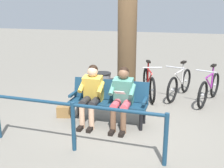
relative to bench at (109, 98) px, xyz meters
The scene contains 11 objects.
ground_plane 0.58m from the bench, 169.74° to the right, with size 40.00×40.00×0.00m, color slate.
bench is the anchor object (origin of this frame).
person_reading 0.39m from the bench, 152.55° to the left, with size 0.49×0.76×1.20m.
person_companion 0.39m from the bench, 26.90° to the left, with size 0.49×0.76×1.20m.
handbag 1.08m from the bench, ahead, with size 0.30×0.14×0.24m, color olive.
tree_trunk 1.70m from the bench, 95.86° to the right, with size 0.44×0.44×3.61m, color #4C3823.
litter_bin 1.31m from the bench, 66.29° to the right, with size 0.41×0.41×0.73m.
bicycle_black 2.74m from the bench, 138.86° to the right, with size 0.67×1.61×0.94m.
bicycle_blue 2.43m from the bench, 123.45° to the right, with size 0.64×1.62×0.94m.
bicycle_silver 1.93m from the bench, 106.45° to the right, with size 0.65×1.61×0.94m.
railing_fence 1.33m from the bench, 80.51° to the left, with size 3.07×0.14×0.85m.
Camera 1 is at (-1.25, 5.12, 2.34)m, focal length 43.60 mm.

